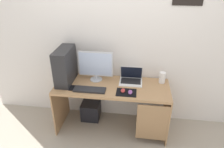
% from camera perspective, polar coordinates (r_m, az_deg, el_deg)
% --- Properties ---
extents(ground_plane, '(8.00, 8.00, 0.00)m').
position_cam_1_polar(ground_plane, '(3.24, -0.00, -14.26)').
color(ground_plane, '#9E9384').
extents(wall_back, '(4.00, 0.05, 2.60)m').
position_cam_1_polar(wall_back, '(2.88, 0.94, 10.17)').
color(wall_back, silver).
rests_on(wall_back, ground_plane).
extents(desk, '(1.56, 0.59, 0.72)m').
position_cam_1_polar(desk, '(2.87, 0.37, -5.74)').
color(desk, '#A37A51').
rests_on(desk, ground_plane).
extents(pc_tower, '(0.19, 0.46, 0.48)m').
position_cam_1_polar(pc_tower, '(2.88, -12.82, 2.22)').
color(pc_tower, '#232326').
rests_on(pc_tower, desk).
extents(monitor, '(0.48, 0.17, 0.43)m').
position_cam_1_polar(monitor, '(2.86, -4.58, 2.30)').
color(monitor, '#B7BCC6').
rests_on(monitor, desk).
extents(laptop, '(0.32, 0.25, 0.23)m').
position_cam_1_polar(laptop, '(2.90, 5.26, -1.29)').
color(laptop, white).
rests_on(laptop, desk).
extents(speaker, '(0.09, 0.09, 0.16)m').
position_cam_1_polar(speaker, '(2.93, 13.72, -0.96)').
color(speaker, white).
rests_on(speaker, desk).
extents(keyboard, '(0.42, 0.14, 0.02)m').
position_cam_1_polar(keyboard, '(2.72, -6.21, -4.33)').
color(keyboard, '#232326').
rests_on(keyboard, desk).
extents(mousepad, '(0.26, 0.20, 0.00)m').
position_cam_1_polar(mousepad, '(2.67, 3.98, -5.11)').
color(mousepad, black).
rests_on(mousepad, desk).
extents(mouse_left, '(0.06, 0.10, 0.03)m').
position_cam_1_polar(mouse_left, '(2.67, 3.04, -4.58)').
color(mouse_left, '#B23333').
rests_on(mouse_left, mousepad).
extents(mouse_right, '(0.06, 0.10, 0.03)m').
position_cam_1_polar(mouse_right, '(2.65, 5.06, -5.00)').
color(mouse_right, '#8C4C99').
rests_on(mouse_right, mousepad).
extents(cell_phone, '(0.07, 0.13, 0.01)m').
position_cam_1_polar(cell_phone, '(2.80, -10.88, -3.79)').
color(cell_phone, black).
rests_on(cell_phone, desk).
extents(subwoofer, '(0.28, 0.28, 0.28)m').
position_cam_1_polar(subwoofer, '(3.34, -5.84, -9.93)').
color(subwoofer, black).
rests_on(subwoofer, ground_plane).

